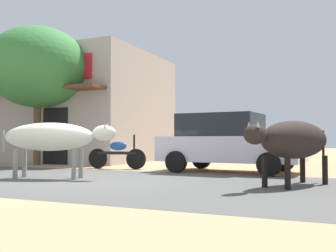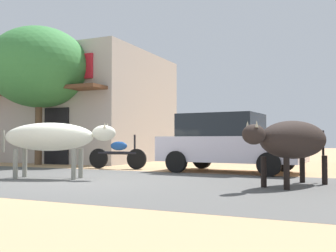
% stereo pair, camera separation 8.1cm
% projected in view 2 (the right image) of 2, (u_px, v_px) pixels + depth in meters
% --- Properties ---
extents(ground, '(80.00, 80.00, 0.00)m').
position_uv_depth(ground, '(83.00, 180.00, 8.95)').
color(ground, tan).
extents(asphalt_road, '(72.00, 5.55, 0.00)m').
position_uv_depth(asphalt_road, '(83.00, 180.00, 8.95)').
color(asphalt_road, '#535351').
rests_on(asphalt_road, ground).
extents(storefront_left_cafe, '(7.76, 6.69, 4.56)m').
position_uv_depth(storefront_left_cafe, '(73.00, 110.00, 18.15)').
color(storefront_left_cafe, '#B4A9A0').
rests_on(storefront_left_cafe, ground).
extents(roadside_tree, '(3.69, 3.69, 5.04)m').
position_uv_depth(roadside_tree, '(39.00, 68.00, 14.67)').
color(roadside_tree, brown).
rests_on(roadside_tree, ground).
extents(parked_hatchback_car, '(4.03, 2.18, 1.64)m').
position_uv_depth(parked_hatchback_car, '(228.00, 142.00, 11.28)').
color(parked_hatchback_car, silver).
rests_on(parked_hatchback_car, ground).
extents(parked_motorcycle, '(1.93, 0.30, 1.06)m').
position_uv_depth(parked_motorcycle, '(118.00, 154.00, 12.49)').
color(parked_motorcycle, black).
rests_on(parked_motorcycle, ground).
extents(cow_near_brown, '(2.74, 1.17, 1.31)m').
position_uv_depth(cow_near_brown, '(52.00, 137.00, 9.38)').
color(cow_near_brown, silver).
rests_on(cow_near_brown, ground).
extents(cow_far_dark, '(1.57, 2.53, 1.28)m').
position_uv_depth(cow_far_dark, '(293.00, 140.00, 7.81)').
color(cow_far_dark, '#2D2420').
rests_on(cow_far_dark, ground).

